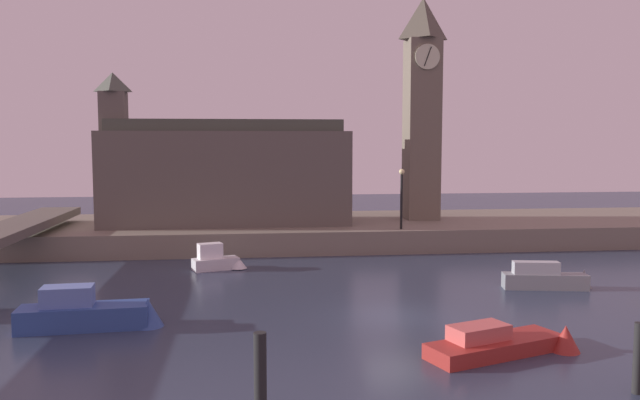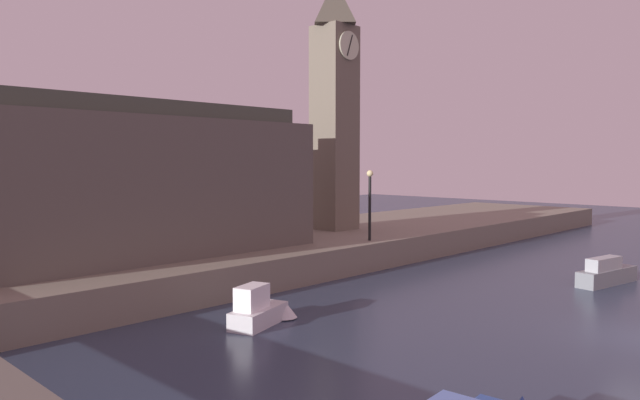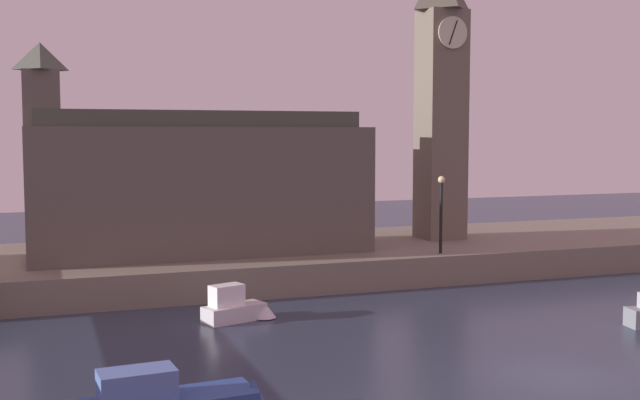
% 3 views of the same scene
% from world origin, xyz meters
% --- Properties ---
extents(ground_plane, '(120.00, 120.00, 0.00)m').
position_xyz_m(ground_plane, '(0.00, 0.00, 0.00)').
color(ground_plane, '#2D384C').
extents(far_embankment, '(70.00, 12.00, 1.50)m').
position_xyz_m(far_embankment, '(0.00, 20.00, 0.75)').
color(far_embankment, slate).
rests_on(far_embankment, ground).
extents(clock_tower, '(2.55, 2.58, 15.84)m').
position_xyz_m(clock_tower, '(6.57, 20.17, 9.67)').
color(clock_tower, '#6B6051').
rests_on(clock_tower, far_embankment).
extents(parliament_hall, '(16.67, 5.70, 10.24)m').
position_xyz_m(parliament_hall, '(-7.72, 19.33, 4.98)').
color(parliament_hall, '#5B544C').
rests_on(parliament_hall, far_embankment).
extents(streetlamp, '(0.36, 0.36, 3.89)m').
position_xyz_m(streetlamp, '(3.86, 15.02, 3.93)').
color(streetlamp, black).
rests_on(streetlamp, far_embankment).
extents(boat_ferry_white, '(3.22, 1.81, 1.49)m').
position_xyz_m(boat_ferry_white, '(-7.67, 10.62, 0.52)').
color(boat_ferry_white, silver).
rests_on(boat_ferry_white, ground).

